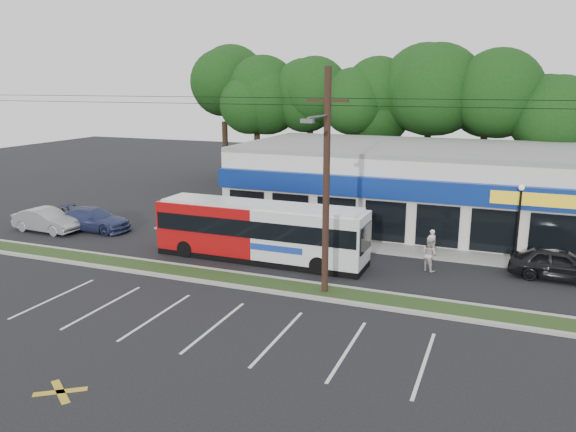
% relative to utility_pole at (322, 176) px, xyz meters
% --- Properties ---
extents(ground, '(120.00, 120.00, 0.00)m').
position_rel_utility_pole_xyz_m(ground, '(-2.83, -0.93, -5.41)').
color(ground, black).
rests_on(ground, ground).
extents(grass_strip, '(40.00, 1.60, 0.12)m').
position_rel_utility_pole_xyz_m(grass_strip, '(-2.83, 0.07, -5.35)').
color(grass_strip, '#253515').
rests_on(grass_strip, ground).
extents(curb_south, '(40.00, 0.25, 0.14)m').
position_rel_utility_pole_xyz_m(curb_south, '(-2.83, -0.78, -5.34)').
color(curb_south, '#9E9E93').
rests_on(curb_south, ground).
extents(curb_north, '(40.00, 0.25, 0.14)m').
position_rel_utility_pole_xyz_m(curb_north, '(-2.83, 0.92, -5.34)').
color(curb_north, '#9E9E93').
rests_on(curb_north, ground).
extents(sidewalk, '(32.00, 2.20, 0.10)m').
position_rel_utility_pole_xyz_m(sidewalk, '(2.17, 8.07, -5.36)').
color(sidewalk, '#9E9E93').
rests_on(sidewalk, ground).
extents(strip_mall, '(25.00, 12.55, 5.30)m').
position_rel_utility_pole_xyz_m(strip_mall, '(2.67, 14.99, -2.76)').
color(strip_mall, silver).
rests_on(strip_mall, ground).
extents(utility_pole, '(50.00, 2.77, 10.00)m').
position_rel_utility_pole_xyz_m(utility_pole, '(0.00, 0.00, 0.00)').
color(utility_pole, black).
rests_on(utility_pole, ground).
extents(lamp_post, '(0.30, 0.30, 4.25)m').
position_rel_utility_pole_xyz_m(lamp_post, '(8.17, 7.87, -2.74)').
color(lamp_post, black).
rests_on(lamp_post, ground).
extents(tree_line, '(46.76, 6.76, 11.83)m').
position_rel_utility_pole_xyz_m(tree_line, '(1.17, 25.07, 3.00)').
color(tree_line, black).
rests_on(tree_line, ground).
extents(metrobus, '(11.61, 2.55, 3.12)m').
position_rel_utility_pole_xyz_m(metrobus, '(-4.62, 3.57, -3.76)').
color(metrobus, '#A60C0E').
rests_on(metrobus, ground).
extents(car_dark, '(4.68, 2.12, 1.56)m').
position_rel_utility_pole_xyz_m(car_dark, '(10.14, 6.07, -4.63)').
color(car_dark, black).
rests_on(car_dark, ground).
extents(car_silver, '(4.66, 1.80, 1.51)m').
position_rel_utility_pole_xyz_m(car_silver, '(-19.83, 3.88, -4.66)').
color(car_silver, '#939499').
rests_on(car_silver, ground).
extents(car_blue, '(5.08, 2.07, 1.47)m').
position_rel_utility_pole_xyz_m(car_blue, '(-17.26, 5.29, -4.68)').
color(car_blue, navy).
rests_on(car_blue, ground).
extents(pedestrian_a, '(0.67, 0.62, 1.54)m').
position_rel_utility_pole_xyz_m(pedestrian_a, '(3.87, 7.57, -4.64)').
color(pedestrian_a, silver).
rests_on(pedestrian_a, ground).
extents(pedestrian_b, '(1.06, 1.00, 1.73)m').
position_rel_utility_pole_xyz_m(pedestrian_b, '(4.09, 5.07, -4.55)').
color(pedestrian_b, beige).
rests_on(pedestrian_b, ground).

